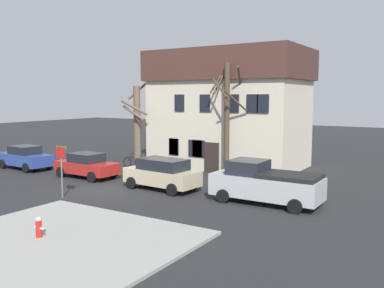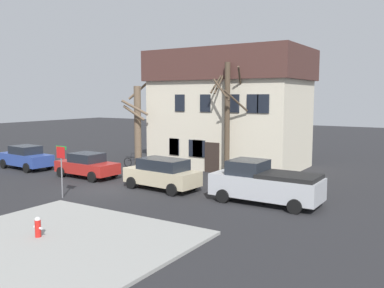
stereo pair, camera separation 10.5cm
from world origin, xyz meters
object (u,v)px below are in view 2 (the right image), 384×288
Objects in this scene: building_main at (229,108)px; tree_bare_mid at (227,114)px; bicycle_leaning at (133,163)px; tree_bare_near at (138,123)px; car_red_sedan at (87,165)px; pickup_truck_silver at (265,183)px; car_beige_wagon at (162,173)px; car_blue_sedan at (26,157)px; fire_hydrant at (38,226)px; street_sign_pole at (61,162)px.

building_main reaches higher than tree_bare_mid.
bicycle_leaning is at bearing -140.27° from building_main.
building_main is 7.09m from tree_bare_near.
car_red_sedan is 2.50× the size of bicycle_leaning.
car_beige_wagon is at bearing -178.15° from pickup_truck_silver.
tree_bare_near is at bearing -149.99° from building_main.
car_red_sedan is at bearing -85.70° from tree_bare_near.
fire_hydrant is (13.59, -9.38, -0.34)m from car_blue_sedan.
building_main is 15.42m from car_blue_sedan.
building_main is 4.17× the size of street_sign_pole.
tree_bare_near reaches higher than pickup_truck_silver.
car_beige_wagon is at bearing 53.88° from street_sign_pole.
tree_bare_near is 9.17m from car_beige_wagon.
tree_bare_near is at bearing 108.52° from street_sign_pole.
building_main reaches higher than car_beige_wagon.
street_sign_pole is (-4.41, -9.97, -2.18)m from tree_bare_mid.
car_red_sedan is 0.96× the size of car_beige_wagon.
building_main is 4.22m from tree_bare_mid.
car_blue_sedan is (-11.83, -9.23, -3.57)m from building_main.
bicycle_leaning is at bearing 117.67° from fire_hydrant.
car_blue_sedan is 2.61× the size of bicycle_leaning.
tree_bare_mid is 7.91m from pickup_truck_silver.
pickup_truck_silver reaches higher than car_red_sedan.
pickup_truck_silver reaches higher than fire_hydrant.
bicycle_leaning is at bearing -66.83° from tree_bare_near.
tree_bare_mid is at bearing -64.66° from building_main.
pickup_truck_silver is at bearing 0.17° from car_blue_sedan.
bicycle_leaning is (-12.29, 4.55, -0.64)m from pickup_truck_silver.
building_main is 2.60× the size of car_red_sedan.
car_blue_sedan reaches higher than car_red_sedan.
building_main reaches higher than car_red_sedan.
car_blue_sedan is at bearing 145.38° from fire_hydrant.
car_beige_wagon is 1.68× the size of street_sign_pole.
tree_bare_near is 3.72× the size of bicycle_leaning.
bicycle_leaning is (0.06, 4.53, -0.44)m from car_red_sedan.
tree_bare_mid is 6.52m from car_beige_wagon.
building_main reaches higher than tree_bare_near.
building_main is 14.99× the size of fire_hydrant.
pickup_truck_silver is (4.92, -5.37, -3.08)m from tree_bare_mid.
bicycle_leaning is (-5.57, -4.63, -4.05)m from building_main.
tree_bare_near is 2.39× the size of street_sign_pole.
street_sign_pole is at bearing 132.10° from fire_hydrant.
car_red_sedan is at bearing 178.04° from car_beige_wagon.
fire_hydrant is at bearing -62.66° from tree_bare_near.
car_red_sedan is at bearing -144.20° from tree_bare_mid.
tree_bare_near is at bearing 177.77° from tree_bare_mid.
fire_hydrant is 15.79m from bicycle_leaning.
fire_hydrant is 6.68m from street_sign_pole.
bicycle_leaning is at bearing 36.32° from car_blue_sedan.
building_main is at bearing 79.26° from street_sign_pole.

